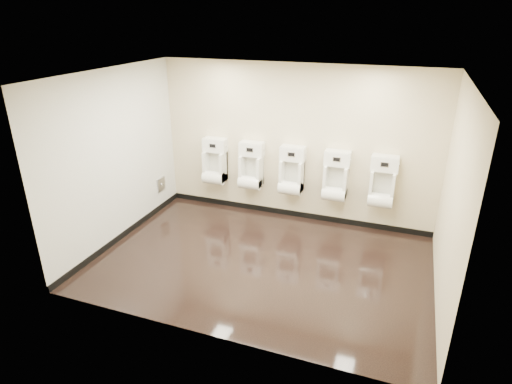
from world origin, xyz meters
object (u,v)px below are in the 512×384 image
access_panel (161,184)px  urinal_0 (215,165)px  urinal_4 (382,185)px  urinal_2 (292,174)px  urinal_1 (251,169)px  urinal_3 (336,180)px

access_panel → urinal_0: 1.12m
urinal_4 → access_panel: bearing=-174.4°
urinal_4 → urinal_2: bearing=180.0°
urinal_1 → urinal_4: 2.35m
urinal_2 → urinal_4: 1.57m
urinal_0 → urinal_1: (0.74, 0.00, 0.00)m
access_panel → urinal_4: size_ratio=0.29×
urinal_1 → urinal_2: (0.78, 0.00, 0.00)m
urinal_2 → urinal_1: bearing=180.0°
urinal_2 → urinal_4: (1.57, 0.00, 0.00)m
access_panel → urinal_3: (3.27, 0.40, 0.39)m
access_panel → urinal_0: size_ratio=0.29×
access_panel → urinal_0: urinal_0 is taller
urinal_2 → urinal_4: size_ratio=1.00×
urinal_1 → urinal_3: same height
urinal_3 → urinal_1: bearing=180.0°
access_panel → urinal_1: urinal_1 is taller
access_panel → urinal_4: bearing=5.6°
urinal_4 → urinal_1: bearing=180.0°
urinal_1 → urinal_4: size_ratio=1.00×
urinal_0 → urinal_1: bearing=0.0°
urinal_1 → urinal_2: same height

